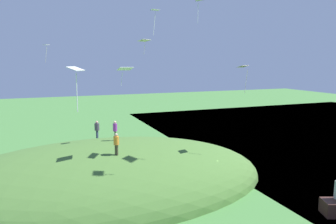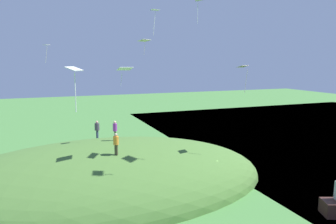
{
  "view_description": "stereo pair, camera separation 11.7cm",
  "coord_description": "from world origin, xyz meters",
  "px_view_note": "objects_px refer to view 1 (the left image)",
  "views": [
    {
      "loc": [
        11.95,
        23.41,
        10.59
      ],
      "look_at": [
        1.17,
        -4.17,
        5.95
      ],
      "focal_mm": 33.98,
      "sensor_mm": 36.0,
      "label": 1
    },
    {
      "loc": [
        11.84,
        23.45,
        10.59
      ],
      "look_at": [
        1.17,
        -4.17,
        5.95
      ],
      "focal_mm": 33.98,
      "sensor_mm": 36.0,
      "label": 2
    }
  ],
  "objects_px": {
    "person_near_shore": "(115,128)",
    "kite_1": "(155,12)",
    "person_walking_path": "(116,141)",
    "kite_7": "(243,68)",
    "person_with_child": "(97,128)",
    "kite_4": "(200,1)",
    "kite_2": "(76,73)",
    "kite_6": "(125,69)",
    "kite_8": "(46,47)",
    "kite_5": "(144,41)"
  },
  "relations": [
    {
      "from": "person_near_shore",
      "to": "kite_1",
      "type": "xyz_separation_m",
      "value": [
        -3.42,
        0.92,
        9.77
      ]
    },
    {
      "from": "person_walking_path",
      "to": "kite_7",
      "type": "xyz_separation_m",
      "value": [
        -10.36,
        1.12,
        5.45
      ]
    },
    {
      "from": "person_with_child",
      "to": "kite_4",
      "type": "xyz_separation_m",
      "value": [
        -6.22,
        9.64,
        10.79
      ]
    },
    {
      "from": "kite_2",
      "to": "kite_4",
      "type": "bearing_deg",
      "value": -139.69
    },
    {
      "from": "kite_4",
      "to": "kite_7",
      "type": "distance_m",
      "value": 6.59
    },
    {
      "from": "person_with_child",
      "to": "kite_7",
      "type": "relative_size",
      "value": 0.79
    },
    {
      "from": "kite_1",
      "to": "kite_6",
      "type": "distance_m",
      "value": 6.71
    },
    {
      "from": "kite_1",
      "to": "kite_2",
      "type": "xyz_separation_m",
      "value": [
        7.76,
        12.65,
        -4.54
      ]
    },
    {
      "from": "kite_1",
      "to": "kite_4",
      "type": "bearing_deg",
      "value": 112.74
    },
    {
      "from": "person_with_child",
      "to": "kite_1",
      "type": "relative_size",
      "value": 0.85
    },
    {
      "from": "person_walking_path",
      "to": "kite_1",
      "type": "xyz_separation_m",
      "value": [
        -4.11,
        -2.73,
        10.04
      ]
    },
    {
      "from": "person_with_child",
      "to": "kite_8",
      "type": "xyz_separation_m",
      "value": [
        4.25,
        -1.75,
        7.85
      ]
    },
    {
      "from": "kite_4",
      "to": "kite_5",
      "type": "distance_m",
      "value": 9.34
    },
    {
      "from": "kite_1",
      "to": "kite_8",
      "type": "relative_size",
      "value": 1.23
    },
    {
      "from": "kite_5",
      "to": "person_with_child",
      "type": "bearing_deg",
      "value": -8.57
    },
    {
      "from": "kite_5",
      "to": "kite_7",
      "type": "distance_m",
      "value": 10.47
    },
    {
      "from": "kite_6",
      "to": "kite_8",
      "type": "xyz_separation_m",
      "value": [
        5.11,
        -10.33,
        1.96
      ]
    },
    {
      "from": "kite_5",
      "to": "kite_8",
      "type": "xyz_separation_m",
      "value": [
        9.0,
        -2.46,
        -0.61
      ]
    },
    {
      "from": "person_near_shore",
      "to": "kite_5",
      "type": "relative_size",
      "value": 1.2
    },
    {
      "from": "kite_5",
      "to": "person_walking_path",
      "type": "bearing_deg",
      "value": 57.8
    },
    {
      "from": "person_walking_path",
      "to": "kite_8",
      "type": "bearing_deg",
      "value": -21.43
    },
    {
      "from": "person_with_child",
      "to": "kite_4",
      "type": "height_order",
      "value": "kite_4"
    },
    {
      "from": "kite_4",
      "to": "kite_8",
      "type": "xyz_separation_m",
      "value": [
        10.47,
        -11.39,
        -2.94
      ]
    },
    {
      "from": "person_walking_path",
      "to": "kite_2",
      "type": "distance_m",
      "value": 11.91
    },
    {
      "from": "person_with_child",
      "to": "kite_2",
      "type": "bearing_deg",
      "value": 19.51
    },
    {
      "from": "kite_4",
      "to": "kite_5",
      "type": "height_order",
      "value": "kite_4"
    },
    {
      "from": "person_walking_path",
      "to": "kite_6",
      "type": "distance_m",
      "value": 5.51
    },
    {
      "from": "kite_2",
      "to": "kite_8",
      "type": "xyz_separation_m",
      "value": [
        0.83,
        -19.56,
        1.9
      ]
    },
    {
      "from": "kite_2",
      "to": "kite_8",
      "type": "distance_m",
      "value": 19.67
    },
    {
      "from": "person_near_shore",
      "to": "kite_7",
      "type": "relative_size",
      "value": 0.77
    },
    {
      "from": "person_walking_path",
      "to": "kite_5",
      "type": "relative_size",
      "value": 1.16
    },
    {
      "from": "person_with_child",
      "to": "kite_8",
      "type": "bearing_deg",
      "value": -81.96
    },
    {
      "from": "kite_1",
      "to": "kite_8",
      "type": "height_order",
      "value": "kite_1"
    },
    {
      "from": "kite_1",
      "to": "kite_4",
      "type": "height_order",
      "value": "kite_4"
    },
    {
      "from": "person_walking_path",
      "to": "person_with_child",
      "type": "xyz_separation_m",
      "value": [
        0.23,
        -7.9,
        -0.45
      ]
    },
    {
      "from": "kite_1",
      "to": "kite_5",
      "type": "xyz_separation_m",
      "value": [
        -0.41,
        -4.45,
        -2.03
      ]
    },
    {
      "from": "person_with_child",
      "to": "kite_4",
      "type": "relative_size",
      "value": 1.03
    },
    {
      "from": "kite_5",
      "to": "kite_2",
      "type": "bearing_deg",
      "value": 64.45
    },
    {
      "from": "kite_4",
      "to": "kite_6",
      "type": "distance_m",
      "value": 7.34
    },
    {
      "from": "person_with_child",
      "to": "kite_4",
      "type": "bearing_deg",
      "value": 63.2
    },
    {
      "from": "kite_1",
      "to": "kite_7",
      "type": "xyz_separation_m",
      "value": [
        -6.25,
        3.85,
        -4.59
      ]
    },
    {
      "from": "kite_1",
      "to": "kite_5",
      "type": "relative_size",
      "value": 1.45
    },
    {
      "from": "kite_2",
      "to": "kite_1",
      "type": "bearing_deg",
      "value": -121.53
    },
    {
      "from": "kite_1",
      "to": "kite_5",
      "type": "distance_m",
      "value": 4.91
    },
    {
      "from": "person_near_shore",
      "to": "kite_5",
      "type": "bearing_deg",
      "value": -49.38
    },
    {
      "from": "kite_7",
      "to": "kite_4",
      "type": "bearing_deg",
      "value": 8.06
    },
    {
      "from": "kite_5",
      "to": "kite_7",
      "type": "height_order",
      "value": "kite_5"
    },
    {
      "from": "person_near_shore",
      "to": "kite_5",
      "type": "xyz_separation_m",
      "value": [
        -3.84,
        -3.53,
        7.73
      ]
    },
    {
      "from": "person_walking_path",
      "to": "kite_2",
      "type": "height_order",
      "value": "kite_2"
    },
    {
      "from": "kite_5",
      "to": "kite_8",
      "type": "height_order",
      "value": "kite_5"
    }
  ]
}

